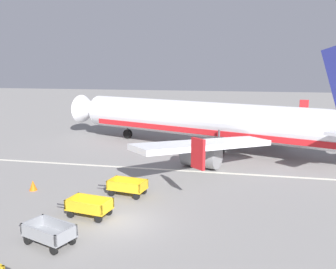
% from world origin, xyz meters
% --- Properties ---
extents(ground_plane, '(220.00, 220.00, 0.00)m').
position_xyz_m(ground_plane, '(0.00, 0.00, 0.00)').
color(ground_plane, gray).
extents(apron_stripe, '(120.00, 0.36, 0.01)m').
position_xyz_m(apron_stripe, '(0.00, 10.79, 0.01)').
color(apron_stripe, silver).
rests_on(apron_stripe, ground).
extents(airplane, '(36.43, 29.66, 11.34)m').
position_xyz_m(airplane, '(3.67, 19.04, 3.05)').
color(airplane, silver).
rests_on(airplane, ground).
extents(baggage_cart_second_in_row, '(3.59, 2.16, 1.07)m').
position_xyz_m(baggage_cart_second_in_row, '(-2.62, -3.16, 0.60)').
color(baggage_cart_second_in_row, gray).
rests_on(baggage_cart_second_in_row, ground).
extents(baggage_cart_third_in_row, '(3.62, 1.79, 1.07)m').
position_xyz_m(baggage_cart_third_in_row, '(-2.09, 0.41, 0.60)').
color(baggage_cart_third_in_row, gold).
rests_on(baggage_cart_third_in_row, ground).
extents(baggage_cart_fourth_in_row, '(3.62, 1.77, 1.07)m').
position_xyz_m(baggage_cart_fourth_in_row, '(-1.03, 4.26, 0.60)').
color(baggage_cart_fourth_in_row, gold).
rests_on(baggage_cart_fourth_in_row, ground).
extents(traffic_cone_near_plane, '(0.55, 0.55, 0.72)m').
position_xyz_m(traffic_cone_near_plane, '(-7.88, 3.81, 0.36)').
color(traffic_cone_near_plane, orange).
rests_on(traffic_cone_near_plane, ground).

